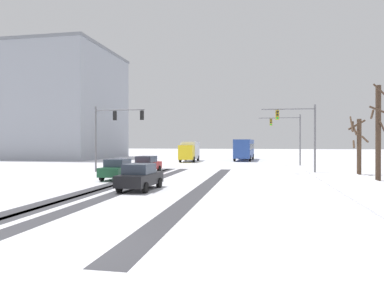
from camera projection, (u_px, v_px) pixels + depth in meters
name	position (u px, v px, depth m)	size (l,w,h in m)	color
ground_plane	(62.00, 248.00, 9.77)	(300.00, 300.00, 0.00)	white
wheel_track_left_lane	(110.00, 185.00, 24.35)	(1.17, 30.67, 0.01)	#424247
wheel_track_right_lane	(118.00, 185.00, 24.23)	(0.88, 30.67, 0.01)	#424247
wheel_track_center	(138.00, 185.00, 23.97)	(0.98, 30.67, 0.01)	#424247
wheel_track_oncoming	(205.00, 187.00, 23.12)	(1.08, 30.67, 0.01)	#424247
sidewalk_kerb_right	(378.00, 193.00, 19.88)	(4.00, 30.67, 0.12)	white
traffic_signal_near_left	(112.00, 125.00, 34.79)	(5.24, 0.51, 6.50)	slate
traffic_signal_far_right	(289.00, 131.00, 45.32)	(5.29, 0.39, 6.50)	slate
traffic_signal_near_right	(300.00, 127.00, 33.41)	(5.04, 0.49, 6.50)	slate
car_red_lead	(147.00, 164.00, 33.94)	(2.00, 4.18, 1.62)	red
car_dark_green_second	(118.00, 169.00, 27.93)	(1.86, 4.11, 1.62)	#194C2D
car_black_third	(140.00, 177.00, 21.76)	(1.96, 4.17, 1.62)	black
bus_oncoming	(244.00, 148.00, 57.99)	(3.03, 11.10, 3.38)	#284793
box_truck_delivery	(189.00, 151.00, 54.24)	(2.49, 7.47, 3.02)	yellow
bare_tree_sidewalk_mid	(378.00, 131.00, 26.96)	(1.49, 1.45, 7.35)	#423023
bare_tree_sidewalk_far	(358.00, 142.00, 32.18)	(1.63, 1.67, 5.36)	#4C3828
office_building_far_left_block	(54.00, 105.00, 66.49)	(22.27, 20.72, 19.97)	#9399A3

